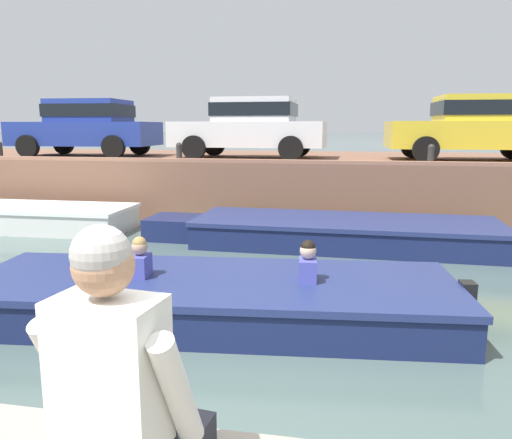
% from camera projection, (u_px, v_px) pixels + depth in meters
% --- Properties ---
extents(ground_plane, '(400.00, 400.00, 0.00)m').
position_uv_depth(ground_plane, '(276.00, 293.00, 6.83)').
color(ground_plane, '#4C605B').
extents(far_quay_wall, '(60.00, 6.00, 1.44)m').
position_uv_depth(far_quay_wall, '(316.00, 182.00, 14.05)').
color(far_quay_wall, brown).
rests_on(far_quay_wall, ground).
extents(far_wall_coping, '(60.00, 0.24, 0.08)m').
position_uv_depth(far_wall_coping, '(308.00, 162.00, 11.13)').
color(far_wall_coping, '#9F6C52').
rests_on(far_wall_coping, far_quay_wall).
extents(boat_moored_west_white, '(5.16, 1.68, 0.54)m').
position_uv_depth(boat_moored_west_white, '(26.00, 217.00, 11.12)').
color(boat_moored_west_white, white).
rests_on(boat_moored_west_white, ground).
extents(boat_moored_central_navy, '(6.85, 2.05, 0.52)m').
position_uv_depth(boat_moored_central_navy, '(330.00, 232.00, 9.60)').
color(boat_moored_central_navy, navy).
rests_on(boat_moored_central_navy, ground).
extents(motorboat_passing, '(7.00, 2.49, 0.98)m').
position_uv_depth(motorboat_passing, '(189.00, 297.00, 5.95)').
color(motorboat_passing, navy).
rests_on(motorboat_passing, ground).
extents(car_leftmost_blue, '(3.94, 2.12, 1.54)m').
position_uv_depth(car_leftmost_blue, '(87.00, 125.00, 13.82)').
color(car_leftmost_blue, '#233893').
rests_on(car_leftmost_blue, far_quay_wall).
extents(car_left_inner_white, '(3.96, 2.00, 1.54)m').
position_uv_depth(car_left_inner_white, '(251.00, 125.00, 12.96)').
color(car_left_inner_white, white).
rests_on(car_left_inner_white, far_quay_wall).
extents(car_centre_yellow, '(4.09, 2.13, 1.54)m').
position_uv_depth(car_centre_yellow, '(476.00, 125.00, 11.94)').
color(car_centre_yellow, yellow).
rests_on(car_centre_yellow, far_quay_wall).
extents(mooring_bollard_west, '(0.15, 0.15, 0.45)m').
position_uv_depth(mooring_bollard_west, '(0.00, 150.00, 12.67)').
color(mooring_bollard_west, '#2D2B28').
rests_on(mooring_bollard_west, far_quay_wall).
extents(mooring_bollard_mid, '(0.15, 0.15, 0.45)m').
position_uv_depth(mooring_bollard_mid, '(179.00, 151.00, 11.79)').
color(mooring_bollard_mid, '#2D2B28').
rests_on(mooring_bollard_mid, far_quay_wall).
extents(mooring_bollard_east, '(0.15, 0.15, 0.45)m').
position_uv_depth(mooring_bollard_east, '(431.00, 154.00, 10.73)').
color(mooring_bollard_east, '#2D2B28').
rests_on(mooring_bollard_east, far_quay_wall).
extents(person_seated_right, '(0.56, 0.56, 0.97)m').
position_uv_depth(person_seated_right, '(119.00, 392.00, 1.71)').
color(person_seated_right, '#282833').
rests_on(person_seated_right, near_quay).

